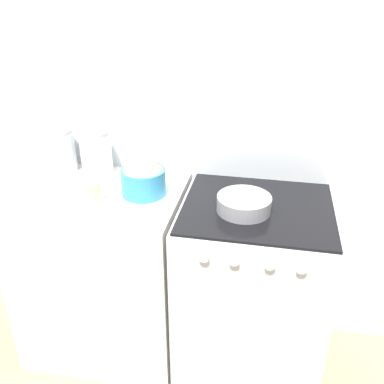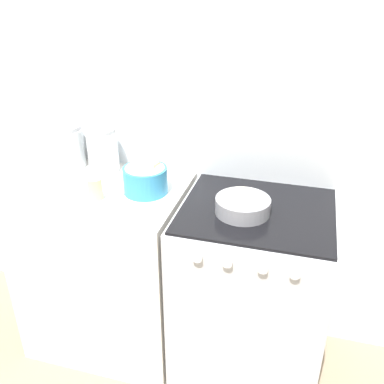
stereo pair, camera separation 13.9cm
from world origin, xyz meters
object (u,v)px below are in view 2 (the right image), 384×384
Objects in this scene: stove at (251,293)px; baking_pan at (243,205)px; storage_jar_middle at (103,153)px; tin_can at (95,189)px; storage_jar_left at (67,150)px; mixing_bowl at (145,178)px.

baking_pan is at bearing -140.58° from stove.
storage_jar_middle reaches higher than baking_pan.
storage_jar_middle is at bearing 109.44° from tin_can.
storage_jar_left reaches higher than tin_can.
tin_can reaches higher than baking_pan.
stove is at bearing -2.35° from mixing_bowl.
storage_jar_left is (-0.50, 0.17, 0.02)m from mixing_bowl.
tin_can is at bearing -170.98° from stove.
storage_jar_middle is at bearing 166.81° from stove.
stove is 3.14× the size of mixing_bowl.
tin_can is at bearing -44.24° from storage_jar_left.
mixing_bowl is 1.32× the size of storage_jar_middle.
storage_jar_middle is at bearing 0.00° from storage_jar_left.
mixing_bowl is at bearing 171.48° from baking_pan.
tin_can is at bearing -70.56° from storage_jar_middle.
tin_can is (0.32, -0.31, -0.04)m from storage_jar_left.
stove is 0.89m from tin_can.
mixing_bowl reaches higher than baking_pan.
mixing_bowl is 0.48m from baking_pan.
tin_can is at bearing -174.34° from baking_pan.
stove is 4.13× the size of storage_jar_middle.
baking_pan reaches higher than stove.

